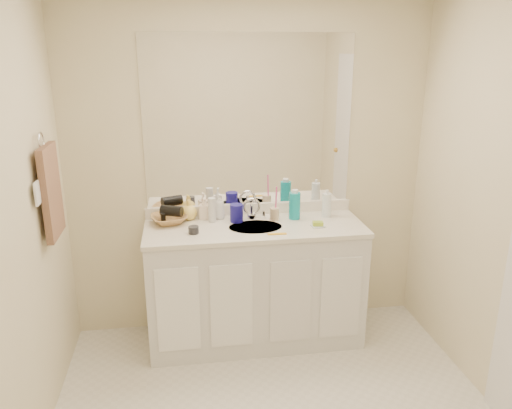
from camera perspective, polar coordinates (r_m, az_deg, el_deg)
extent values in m
cube|color=beige|center=(3.63, -0.78, 3.78)|extent=(2.60, 0.02, 2.40)
cube|color=beige|center=(2.49, -27.25, -4.73)|extent=(0.02, 2.60, 2.40)
cube|color=silver|center=(3.64, -0.12, -9.19)|extent=(1.50, 0.55, 0.85)
cube|color=silver|center=(3.47, -0.13, -2.67)|extent=(1.52, 0.57, 0.03)
cube|color=white|center=(3.69, -0.73, -0.50)|extent=(1.52, 0.03, 0.08)
cylinder|color=beige|center=(3.45, -0.08, -2.74)|extent=(0.37, 0.37, 0.02)
cylinder|color=silver|center=(3.59, -0.51, -0.76)|extent=(0.02, 0.02, 0.11)
cube|color=white|center=(3.56, -0.79, 9.41)|extent=(1.48, 0.01, 1.20)
cylinder|color=navy|center=(3.53, -2.24, -0.98)|extent=(0.12, 0.12, 0.13)
cylinder|color=beige|center=(3.57, 2.13, -1.08)|extent=(0.08, 0.08, 0.09)
cylinder|color=#FF439E|center=(3.54, 2.31, 0.54)|extent=(0.01, 0.04, 0.20)
cylinder|color=#0E99AA|center=(3.59, 4.43, -0.14)|extent=(0.08, 0.08, 0.19)
cylinder|color=white|center=(3.65, 8.08, -0.08)|extent=(0.07, 0.07, 0.18)
cube|color=white|center=(3.46, 7.06, -2.47)|extent=(0.09, 0.08, 0.01)
cube|color=#99BB2D|center=(3.46, 7.08, -2.17)|extent=(0.08, 0.06, 0.03)
cube|color=gold|center=(3.31, 2.42, -3.37)|extent=(0.13, 0.03, 0.01)
cylinder|color=#232328|center=(3.34, -7.15, -2.90)|extent=(0.09, 0.09, 0.05)
cylinder|color=silver|center=(3.53, -5.04, -0.62)|extent=(0.07, 0.07, 0.17)
imported|color=white|center=(3.58, -4.18, -0.23)|extent=(0.09, 0.09, 0.18)
imported|color=#FFE9CF|center=(3.60, -5.93, -0.43)|extent=(0.08, 0.08, 0.16)
imported|color=#FEDA62|center=(3.60, -7.69, -0.58)|extent=(0.15, 0.15, 0.15)
imported|color=#AD7D46|center=(3.55, -9.90, -1.66)|extent=(0.30, 0.30, 0.06)
cylinder|color=black|center=(3.53, -9.62, -0.73)|extent=(0.17, 0.13, 0.08)
torus|color=silver|center=(3.11, -23.35, 6.64)|extent=(0.01, 0.11, 0.11)
cube|color=brown|center=(3.17, -22.36, 1.34)|extent=(0.04, 0.32, 0.55)
cube|color=white|center=(2.97, -23.72, 1.19)|extent=(0.01, 0.08, 0.13)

